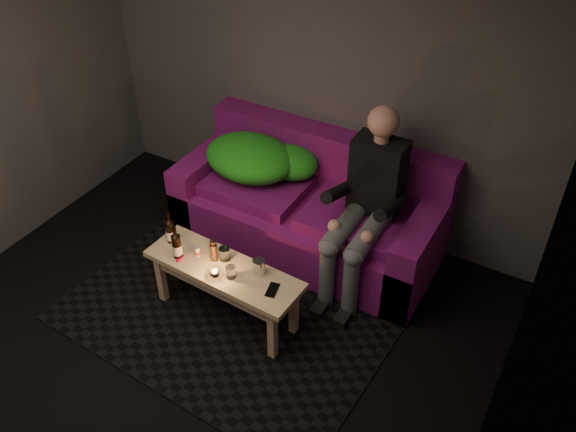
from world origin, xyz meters
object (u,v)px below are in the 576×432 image
Objects in this scene: person at (367,201)px; steel_cup at (259,267)px; sofa at (311,210)px; beer_bottle_a at (170,231)px; beer_bottle_b at (177,245)px; coffee_table at (224,276)px.

person is 0.95m from steel_cup.
sofa is 1.23m from beer_bottle_a.
beer_bottle_b reaches higher than beer_bottle_a.
sofa is 17.94× the size of steel_cup.
coffee_table is (-0.14, -1.07, 0.06)m from sofa.
sofa reaches higher than steel_cup.
person reaches higher than steel_cup.
sofa reaches higher than beer_bottle_a.
coffee_table is 4.53× the size of beer_bottle_a.
person reaches higher than beer_bottle_a.
person is 5.21× the size of beer_bottle_b.
person reaches higher than coffee_table.
steel_cup is at bearing 12.71° from beer_bottle_b.
sofa is at bearing 82.46° from coffee_table.
steel_cup reaches higher than coffee_table.
person is 5.40× the size of beer_bottle_a.
sofa is 1.79× the size of coffee_table.
sofa is 1.26m from beer_bottle_b.
beer_bottle_b is at bearing -113.51° from sofa.
beer_bottle_a is 0.18m from beer_bottle_b.
person reaches higher than sofa.
sofa is 7.80× the size of beer_bottle_b.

